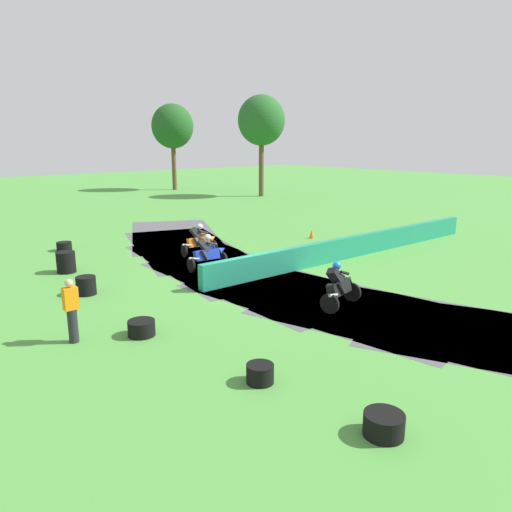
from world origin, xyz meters
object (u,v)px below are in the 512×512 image
object	(u,v)px
motorcycle_chase_blue	(208,253)
tire_stack_mid_a	(66,262)
tire_stack_extra_a	(260,373)
tire_stack_extra_b	(384,425)
tire_stack_mid_b	(86,285)
motorcycle_lead_orange	(200,240)
tire_stack_far	(142,328)
motorcycle_trailing_black	(340,285)
tire_stack_near	(64,246)
traffic_cone	(312,234)
track_marshal	(72,311)

from	to	relation	value
motorcycle_chase_blue	tire_stack_mid_a	bearing A→B (deg)	144.27
tire_stack_extra_a	tire_stack_extra_b	xyz separation A→B (m)	(0.37, -2.76, 0.00)
tire_stack_mid_b	tire_stack_extra_a	xyz separation A→B (m)	(0.39, -8.12, -0.10)
tire_stack_mid_a	tire_stack_extra_b	size ratio (longest dim) A/B	1.14
motorcycle_lead_orange	tire_stack_far	world-z (taller)	motorcycle_lead_orange
motorcycle_chase_blue	tire_stack_mid_a	size ratio (longest dim) A/B	2.14
motorcycle_trailing_black	tire_stack_mid_a	bearing A→B (deg)	117.89
motorcycle_trailing_black	tire_stack_extra_b	bearing A→B (deg)	-133.98
tire_stack_near	traffic_cone	world-z (taller)	traffic_cone
tire_stack_mid_b	traffic_cone	world-z (taller)	tire_stack_mid_b
motorcycle_chase_blue	traffic_cone	size ratio (longest dim) A/B	3.89
tire_stack_mid_b	tire_stack_far	bearing A→B (deg)	-93.66
tire_stack_extra_b	tire_stack_mid_a	bearing A→B (deg)	91.10
tire_stack_extra_b	traffic_cone	size ratio (longest dim) A/B	1.60
tire_stack_mid_a	tire_stack_extra_b	bearing A→B (deg)	-88.90
motorcycle_trailing_black	tire_stack_far	world-z (taller)	motorcycle_trailing_black
tire_stack_far	tire_stack_extra_b	bearing A→B (deg)	-81.10
motorcycle_lead_orange	tire_stack_far	bearing A→B (deg)	-134.11
motorcycle_lead_orange	tire_stack_near	world-z (taller)	motorcycle_lead_orange
motorcycle_lead_orange	tire_stack_far	distance (m)	9.00
motorcycle_chase_blue	tire_stack_mid_a	distance (m)	5.38
motorcycle_trailing_black	traffic_cone	xyz separation A→B (m)	(7.04, 7.63, -0.42)
tire_stack_mid_a	tire_stack_extra_a	size ratio (longest dim) A/B	1.38
tire_stack_mid_a	tire_stack_far	world-z (taller)	tire_stack_mid_a
motorcycle_trailing_black	tire_stack_mid_a	distance (m)	10.45
tire_stack_far	tire_stack_extra_a	distance (m)	3.92
tire_stack_near	tire_stack_mid_a	xyz separation A→B (m)	(-1.28, -3.80, 0.20)
tire_stack_mid_b	tire_stack_far	distance (m)	4.27
motorcycle_lead_orange	motorcycle_chase_blue	world-z (taller)	same
track_marshal	tire_stack_extra_a	bearing A→B (deg)	-64.98
motorcycle_lead_orange	traffic_cone	bearing A→B (deg)	-5.88
tire_stack_extra_a	traffic_cone	xyz separation A→B (m)	(12.03, 9.65, 0.02)
motorcycle_lead_orange	tire_stack_mid_a	xyz separation A→B (m)	(-5.49, 0.94, -0.25)
tire_stack_extra_b	traffic_cone	distance (m)	17.03
tire_stack_near	tire_stack_far	distance (m)	11.38
tire_stack_mid_b	traffic_cone	xyz separation A→B (m)	(12.42, 1.53, -0.08)
motorcycle_lead_orange	motorcycle_chase_blue	size ratio (longest dim) A/B	1.00
motorcycle_lead_orange	motorcycle_trailing_black	distance (m)	8.31
motorcycle_lead_orange	traffic_cone	size ratio (longest dim) A/B	3.90
motorcycle_lead_orange	track_marshal	bearing A→B (deg)	-143.44
tire_stack_near	traffic_cone	xyz separation A→B (m)	(10.65, -5.41, 0.02)
tire_stack_near	tire_stack_mid_a	world-z (taller)	tire_stack_mid_a
motorcycle_chase_blue	tire_stack_extra_a	world-z (taller)	motorcycle_chase_blue
tire_stack_mid_b	tire_stack_extra_b	world-z (taller)	tire_stack_mid_b
tire_stack_far	track_marshal	xyz separation A→B (m)	(-1.47, 0.72, 0.62)
motorcycle_chase_blue	track_marshal	bearing A→B (deg)	-151.86
motorcycle_trailing_black	track_marshal	size ratio (longest dim) A/B	1.03
motorcycle_lead_orange	tire_stack_extra_b	xyz separation A→B (m)	(-5.22, -13.07, -0.45)
tire_stack_near	track_marshal	world-z (taller)	track_marshal
tire_stack_extra_b	tire_stack_extra_a	bearing A→B (deg)	97.70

